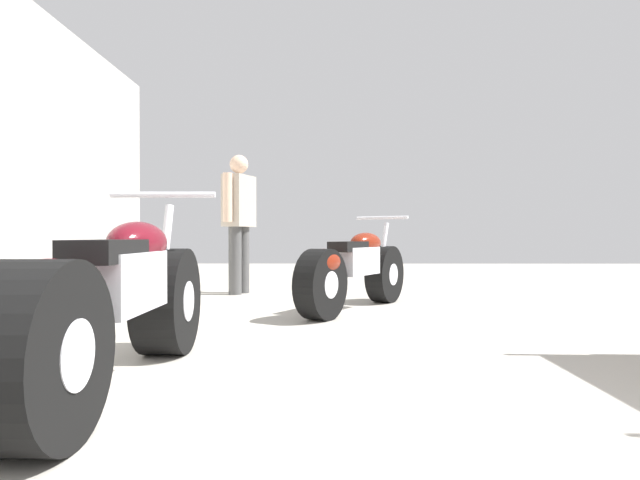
# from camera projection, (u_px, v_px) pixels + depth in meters

# --- Properties ---
(ground_plane) EXTENTS (17.93, 17.93, 0.00)m
(ground_plane) POSITION_uv_depth(u_px,v_px,m) (338.00, 320.00, 4.44)
(ground_plane) COLOR #A8A399
(motorcycle_maroon_cruiser) EXTENTS (0.61, 2.06, 0.97)m
(motorcycle_maroon_cruiser) POSITION_uv_depth(u_px,v_px,m) (118.00, 305.00, 2.41)
(motorcycle_maroon_cruiser) COLOR black
(motorcycle_maroon_cruiser) RESTS_ON ground_plane
(motorcycle_black_naked) EXTENTS (1.14, 1.80, 0.91)m
(motorcycle_black_naked) POSITION_uv_depth(u_px,v_px,m) (354.00, 270.00, 4.99)
(motorcycle_black_naked) COLOR black
(motorcycle_black_naked) RESTS_ON ground_plane
(mechanic_in_blue) EXTENTS (0.38, 0.67, 1.69)m
(mechanic_in_blue) POSITION_uv_depth(u_px,v_px,m) (239.00, 215.00, 6.44)
(mechanic_in_blue) COLOR #4C4C4C
(mechanic_in_blue) RESTS_ON ground_plane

